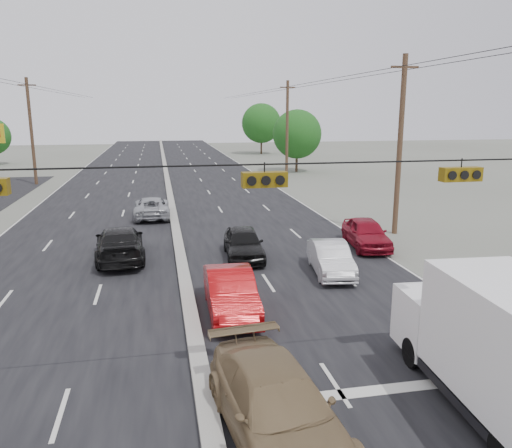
% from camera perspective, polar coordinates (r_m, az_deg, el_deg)
% --- Properties ---
extents(ground, '(200.00, 200.00, 0.00)m').
position_cam_1_polar(ground, '(13.20, -5.89, -19.27)').
color(ground, '#606356').
rests_on(ground, ground).
extents(road_surface, '(20.00, 160.00, 0.02)m').
position_cam_1_polar(road_surface, '(41.75, -9.78, 3.01)').
color(road_surface, black).
rests_on(road_surface, ground).
extents(center_median, '(0.50, 160.00, 0.20)m').
position_cam_1_polar(center_median, '(41.73, -9.79, 3.15)').
color(center_median, gray).
rests_on(center_median, ground).
extents(utility_pole_left_c, '(1.60, 0.30, 10.00)m').
position_cam_1_polar(utility_pole_left_c, '(52.48, -24.29, 9.67)').
color(utility_pole_left_c, '#422D1E').
rests_on(utility_pole_left_c, ground).
extents(utility_pole_right_b, '(1.60, 0.30, 10.00)m').
position_cam_1_polar(utility_pole_right_b, '(29.44, 16.12, 8.67)').
color(utility_pole_right_b, '#422D1E').
rests_on(utility_pole_right_b, ground).
extents(utility_pole_right_c, '(1.60, 0.30, 10.00)m').
position_cam_1_polar(utility_pole_right_c, '(52.91, 3.58, 10.78)').
color(utility_pole_right_c, '#422D1E').
rests_on(utility_pole_right_c, ground).
extents(traffic_signals, '(25.00, 0.30, 0.54)m').
position_cam_1_polar(traffic_signals, '(11.48, 0.48, 5.31)').
color(traffic_signals, black).
rests_on(traffic_signals, ground).
extents(tree_right_mid, '(5.60, 5.60, 7.14)m').
position_cam_1_polar(tree_right_mid, '(58.42, 4.72, 10.20)').
color(tree_right_mid, '#382619').
rests_on(tree_right_mid, ground).
extents(tree_right_far, '(6.40, 6.40, 8.16)m').
position_cam_1_polar(tree_right_far, '(82.91, 0.61, 11.44)').
color(tree_right_far, '#382619').
rests_on(tree_right_far, ground).
extents(box_truck, '(2.68, 6.66, 3.32)m').
position_cam_1_polar(box_truck, '(13.12, 26.13, -12.37)').
color(box_truck, black).
rests_on(box_truck, ground).
extents(tan_sedan, '(2.80, 5.61, 1.56)m').
position_cam_1_polar(tan_sedan, '(11.41, 2.44, -20.18)').
color(tan_sedan, olive).
rests_on(tan_sedan, ground).
extents(red_sedan, '(1.71, 4.66, 1.52)m').
position_cam_1_polar(red_sedan, '(17.66, -2.91, -7.86)').
color(red_sedan, '#A50A0D').
rests_on(red_sedan, ground).
extents(queue_car_a, '(2.04, 4.49, 1.49)m').
position_cam_1_polar(queue_car_a, '(24.03, -1.44, -2.24)').
color(queue_car_a, black).
rests_on(queue_car_a, ground).
extents(queue_car_b, '(2.01, 4.35, 1.38)m').
position_cam_1_polar(queue_car_b, '(22.05, 8.51, -3.92)').
color(queue_car_b, silver).
rests_on(queue_car_b, ground).
extents(queue_car_e, '(2.29, 4.63, 1.52)m').
position_cam_1_polar(queue_car_e, '(26.55, 12.48, -1.06)').
color(queue_car_e, maroon).
rests_on(queue_car_e, ground).
extents(oncoming_near, '(2.61, 5.61, 1.59)m').
position_cam_1_polar(oncoming_near, '(24.71, -15.30, -2.16)').
color(oncoming_near, black).
rests_on(oncoming_near, ground).
extents(oncoming_far, '(2.29, 4.94, 1.37)m').
position_cam_1_polar(oncoming_far, '(33.96, -11.82, 1.86)').
color(oncoming_far, '#A2A5AA').
rests_on(oncoming_far, ground).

